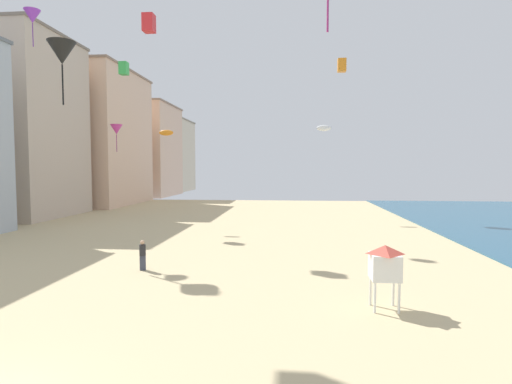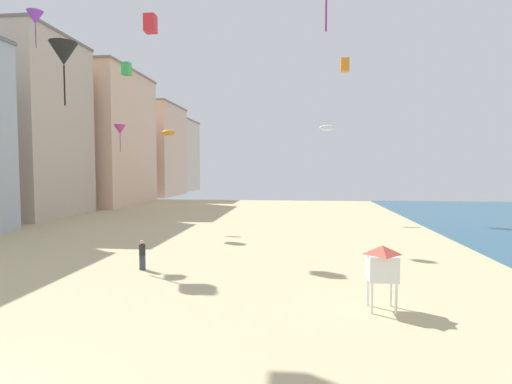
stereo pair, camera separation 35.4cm
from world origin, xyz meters
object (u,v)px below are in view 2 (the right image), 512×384
kite_green_box (126,69)px  kite_black_delta (64,54)px  kite_purple_delta (35,18)px  kite_orange_box (345,65)px  kite_orange_parafoil (168,133)px  kite_magenta_delta_2 (120,130)px  kite_red_box (150,24)px  kite_flyer (142,253)px  lifeguard_stand (382,264)px  kite_white_parafoil (327,128)px

kite_green_box → kite_black_delta: (0.92, -11.64, -1.85)m
kite_purple_delta → kite_orange_box: 30.31m
kite_black_delta → kite_orange_box: size_ratio=2.80×
kite_black_delta → kite_orange_parafoil: kite_black_delta is taller
kite_purple_delta → kite_magenta_delta_2: kite_purple_delta is taller
kite_red_box → kite_orange_box: bearing=47.2°
kite_flyer → kite_black_delta: 14.19m
kite_orange_parafoil → kite_red_box: (1.05, -7.00, 7.36)m
kite_green_box → kite_magenta_delta_2: bearing=118.3°
kite_red_box → kite_magenta_delta_2: (-10.15, 16.67, -6.09)m
lifeguard_stand → kite_orange_parafoil: (-15.22, 20.38, 6.91)m
kite_purple_delta → kite_white_parafoil: kite_purple_delta is taller
kite_black_delta → kite_red_box: size_ratio=3.11×
kite_orange_parafoil → kite_purple_delta: size_ratio=0.51×
kite_green_box → kite_orange_parafoil: kite_green_box is taller
lifeguard_stand → kite_green_box: bearing=122.8°
kite_white_parafoil → kite_black_delta: bearing=-133.8°
kite_orange_parafoil → kite_red_box: bearing=-81.5°
kite_red_box → kite_purple_delta: size_ratio=0.48×
kite_green_box → kite_purple_delta: kite_purple_delta is taller
kite_green_box → kite_magenta_delta_2: (-5.10, 9.48, -4.67)m
kite_flyer → kite_magenta_delta_2: 29.52m
kite_green_box → kite_red_box: 8.90m
kite_white_parafoil → kite_red_box: bearing=-134.1°
kite_white_parafoil → kite_orange_box: size_ratio=1.12×
kite_black_delta → kite_purple_delta: 6.76m
kite_flyer → lifeguard_stand: size_ratio=0.64×
kite_green_box → kite_white_parafoil: 20.75m
kite_green_box → kite_purple_delta: bearing=-113.0°
kite_purple_delta → kite_magenta_delta_2: (-1.70, 17.50, -6.55)m
kite_black_delta → kite_red_box: bearing=47.1°
kite_orange_parafoil → kite_orange_box: kite_orange_box is taller
kite_green_box → kite_red_box: bearing=-54.9°
kite_black_delta → kite_red_box: kite_red_box is taller
lifeguard_stand → kite_orange_box: size_ratio=1.79×
kite_green_box → lifeguard_stand: bearing=-47.0°
kite_flyer → kite_red_box: bearing=149.9°
kite_orange_box → kite_purple_delta: bearing=-143.5°
kite_black_delta → kite_orange_parafoil: bearing=75.0°
kite_green_box → kite_orange_parafoil: 7.16m
kite_orange_parafoil → kite_purple_delta: bearing=-133.4°
kite_black_delta → kite_magenta_delta_2: (-6.03, 21.12, -2.82)m
kite_black_delta → kite_red_box: 6.89m
kite_flyer → lifeguard_stand: bearing=20.4°
kite_green_box → kite_orange_box: bearing=25.5°
kite_orange_box → kite_red_box: bearing=-132.8°
kite_flyer → kite_white_parafoil: kite_white_parafoil is taller
kite_flyer → lifeguard_stand: (11.69, -4.97, 0.92)m
lifeguard_stand → kite_orange_box: kite_orange_box is taller
kite_black_delta → kite_orange_parafoil: size_ratio=2.99×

